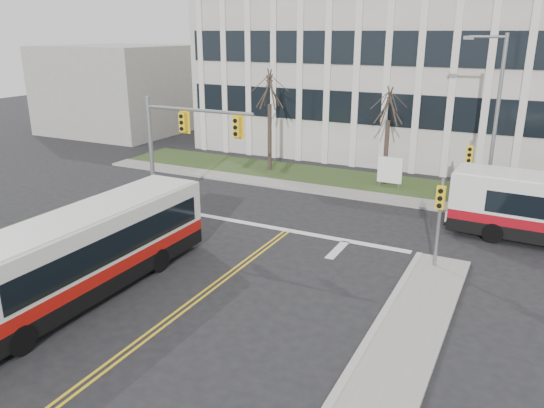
% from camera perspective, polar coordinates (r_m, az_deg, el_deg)
% --- Properties ---
extents(ground, '(120.00, 120.00, 0.00)m').
position_cam_1_polar(ground, '(19.47, -8.76, -10.57)').
color(ground, black).
rests_on(ground, ground).
extents(sidewalk_cross, '(44.00, 1.60, 0.14)m').
position_cam_1_polar(sidewalk_cross, '(30.82, 15.82, 0.03)').
color(sidewalk_cross, '#9E9B93').
rests_on(sidewalk_cross, ground).
extents(building_lawn, '(44.00, 5.00, 0.12)m').
position_cam_1_polar(building_lawn, '(33.46, 16.79, 1.34)').
color(building_lawn, '#2F471E').
rests_on(building_lawn, ground).
extents(office_building, '(40.00, 16.00, 12.00)m').
position_cam_1_polar(office_building, '(44.17, 20.47, 12.77)').
color(office_building, beige).
rests_on(office_building, ground).
extents(building_annex, '(12.00, 12.00, 8.00)m').
position_cam_1_polar(building_annex, '(54.02, -15.82, 11.85)').
color(building_annex, '#9E9B93').
rests_on(building_annex, ground).
extents(mast_arm_signal, '(6.11, 0.38, 6.20)m').
position_cam_1_polar(mast_arm_signal, '(26.69, -10.22, 7.00)').
color(mast_arm_signal, slate).
rests_on(mast_arm_signal, ground).
extents(signal_pole_near, '(0.34, 0.39, 3.80)m').
position_cam_1_polar(signal_pole_near, '(21.93, 17.58, -0.75)').
color(signal_pole_near, slate).
rests_on(signal_pole_near, ground).
extents(signal_pole_far, '(0.34, 0.39, 3.80)m').
position_cam_1_polar(signal_pole_far, '(30.07, 20.39, 3.95)').
color(signal_pole_far, slate).
rests_on(signal_pole_far, ground).
extents(streetlight, '(2.15, 0.25, 9.20)m').
position_cam_1_polar(streetlight, '(30.30, 22.71, 9.00)').
color(streetlight, slate).
rests_on(streetlight, ground).
extents(directory_sign, '(1.50, 0.12, 2.00)m').
position_cam_1_polar(directory_sign, '(33.18, 12.56, 3.54)').
color(directory_sign, slate).
rests_on(directory_sign, ground).
extents(tree_left, '(1.80, 1.80, 7.70)m').
position_cam_1_polar(tree_left, '(35.84, -0.26, 12.09)').
color(tree_left, '#42352B').
rests_on(tree_left, ground).
extents(tree_mid, '(1.80, 1.80, 6.82)m').
position_cam_1_polar(tree_mid, '(33.27, 12.47, 10.12)').
color(tree_mid, '#42352B').
rests_on(tree_mid, ground).
extents(bus_main, '(2.54, 11.50, 3.06)m').
position_cam_1_polar(bus_main, '(20.37, -19.82, -5.37)').
color(bus_main, silver).
rests_on(bus_main, ground).
extents(newspaper_box_blue, '(0.58, 0.54, 0.95)m').
position_cam_1_polar(newspaper_box_blue, '(24.27, -20.45, -4.35)').
color(newspaper_box_blue, '#161A97').
rests_on(newspaper_box_blue, ground).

